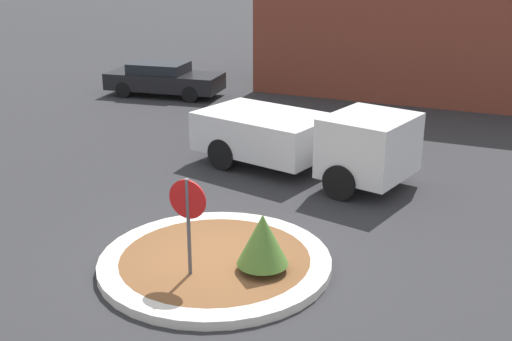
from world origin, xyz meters
name	(u,v)px	position (x,y,z in m)	size (l,w,h in m)	color
ground_plane	(215,266)	(0.00, 0.00, 0.00)	(120.00, 120.00, 0.00)	#2D2D30
traffic_island	(215,262)	(0.00, 0.00, 0.09)	(4.56, 4.56, 0.18)	beige
stop_sign	(188,212)	(-0.13, -0.76, 1.43)	(0.74, 0.07, 2.06)	#4C4C51
island_shrub	(263,239)	(1.05, -0.10, 0.82)	(0.98, 0.98, 1.13)	brown
utility_truck	(305,138)	(-0.20, 5.82, 1.01)	(6.43, 3.64, 1.93)	silver
storefront_building	(424,14)	(0.73, 17.84, 3.26)	(12.92, 6.07, 6.51)	brown
parked_sedan_black	(164,79)	(-8.83, 12.66, 0.71)	(4.95, 2.44, 1.37)	black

